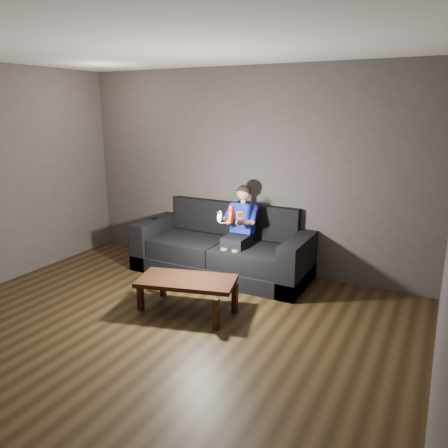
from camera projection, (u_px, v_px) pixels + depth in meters
The scene contains 9 objects.
floor at pixel (133, 348), 4.08m from camera, with size 5.00×5.00×0.00m, color black.
back_wall at pixel (247, 171), 5.87m from camera, with size 5.00×0.04×2.70m, color #3F3836.
ceiling at pixel (115, 37), 3.38m from camera, with size 5.00×5.00×0.02m, color beige.
sofa at pixel (224, 251), 5.89m from camera, with size 2.36×1.02×0.91m.
child at pixel (240, 223), 5.60m from camera, with size 0.44×0.54×1.08m.
wii_remote_red at pixel (231, 215), 5.15m from camera, with size 0.07×0.08×0.20m.
nunchuk_white at pixel (220, 217), 5.24m from camera, with size 0.07×0.10×0.15m.
wii_remote_black at pixel (155, 218), 6.20m from camera, with size 0.06×0.15×0.03m.
coffee_table at pixel (187, 283), 4.73m from camera, with size 1.14×0.77×0.38m.
Camera 1 is at (2.43, -2.84, 2.17)m, focal length 35.00 mm.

